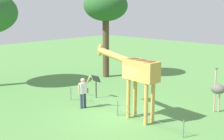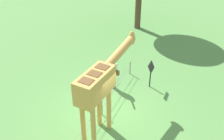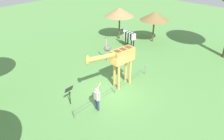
% 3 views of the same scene
% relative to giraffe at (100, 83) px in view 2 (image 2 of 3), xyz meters
% --- Properties ---
extents(ground_plane, '(60.00, 60.00, 0.00)m').
position_rel_giraffe_xyz_m(ground_plane, '(0.77, 0.18, -2.21)').
color(ground_plane, '#568E47').
extents(giraffe, '(3.95, 0.90, 3.26)m').
position_rel_giraffe_xyz_m(giraffe, '(0.00, 0.00, 0.00)').
color(giraffe, gold).
rests_on(giraffe, ground_plane).
extents(visitor, '(0.63, 0.59, 1.75)m').
position_rel_giraffe_xyz_m(visitor, '(2.80, 0.71, -1.31)').
color(visitor, navy).
rests_on(visitor, ground_plane).
extents(info_sign, '(0.56, 0.21, 1.32)m').
position_rel_giraffe_xyz_m(info_sign, '(3.57, -0.93, -1.27)').
color(info_sign, black).
rests_on(info_sign, ground_plane).
extents(wire_fence, '(7.05, 0.05, 0.75)m').
position_rel_giraffe_xyz_m(wire_fence, '(0.77, 0.34, -1.81)').
color(wire_fence, slate).
rests_on(wire_fence, ground_plane).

